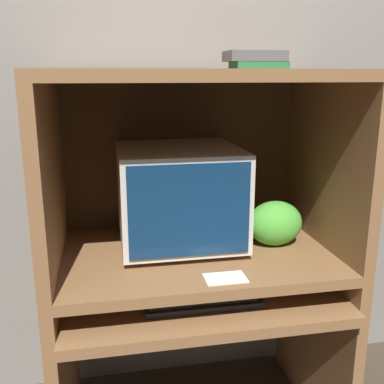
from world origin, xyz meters
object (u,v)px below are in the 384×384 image
object	(u,v)px
mouse	(273,291)
keyboard	(201,299)
snack_bag	(275,223)
crt_monitor	(179,195)
book_stack	(256,60)

from	to	relation	value
mouse	keyboard	bearing A→B (deg)	-179.75
mouse	snack_bag	xyz separation A→B (m)	(0.06, 0.17, 0.19)
crt_monitor	book_stack	world-z (taller)	book_stack
book_stack	snack_bag	bearing A→B (deg)	-48.12
crt_monitor	snack_bag	xyz separation A→B (m)	(0.35, -0.08, -0.11)
snack_bag	keyboard	bearing A→B (deg)	-151.62
crt_monitor	keyboard	size ratio (longest dim) A/B	1.15
crt_monitor	mouse	xyz separation A→B (m)	(0.29, -0.25, -0.29)
crt_monitor	keyboard	xyz separation A→B (m)	(0.03, -0.25, -0.29)
keyboard	mouse	size ratio (longest dim) A/B	6.54
mouse	book_stack	size ratio (longest dim) A/B	0.29
book_stack	crt_monitor	bearing A→B (deg)	178.74
snack_bag	book_stack	bearing A→B (deg)	131.88
mouse	snack_bag	bearing A→B (deg)	69.89
mouse	snack_bag	size ratio (longest dim) A/B	0.29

